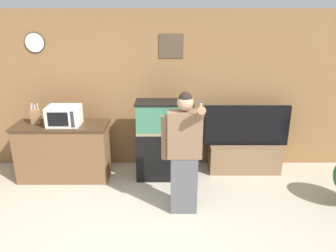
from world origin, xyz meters
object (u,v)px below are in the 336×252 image
Objects in this scene: counter_island at (63,151)px; aquarium_on_stand at (164,140)px; person_standing at (183,152)px; knife_block at (35,116)px; microwave at (63,116)px; tv_on_stand at (244,152)px.

aquarium_on_stand is (1.60, 0.02, 0.18)m from counter_island.
counter_island is 0.87× the size of person_standing.
person_standing is (2.24, -0.97, -0.17)m from knife_block.
knife_block is (-0.46, 0.07, -0.03)m from microwave.
aquarium_on_stand is (1.99, -0.01, -0.39)m from knife_block.
knife_block is 0.23× the size of tv_on_stand.
tv_on_stand reaches higher than counter_island.
counter_island is 1.13× the size of aquarium_on_stand.
counter_island is 2.95m from tv_on_stand.
knife_block is 0.25× the size of aquarium_on_stand.
aquarium_on_stand is (1.52, 0.06, -0.42)m from microwave.
aquarium_on_stand is at bearing -170.71° from tv_on_stand.
counter_island is at bearing -5.12° from knife_block.
counter_island is 1.02× the size of tv_on_stand.
microwave reaches higher than tv_on_stand.
microwave reaches higher than counter_island.
microwave is 2.96m from tv_on_stand.
counter_island is at bearing -175.31° from tv_on_stand.
counter_island is 0.61m from microwave.
counter_island is at bearing -179.20° from aquarium_on_stand.
aquarium_on_stand is 0.77× the size of person_standing.
microwave is 0.47m from knife_block.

